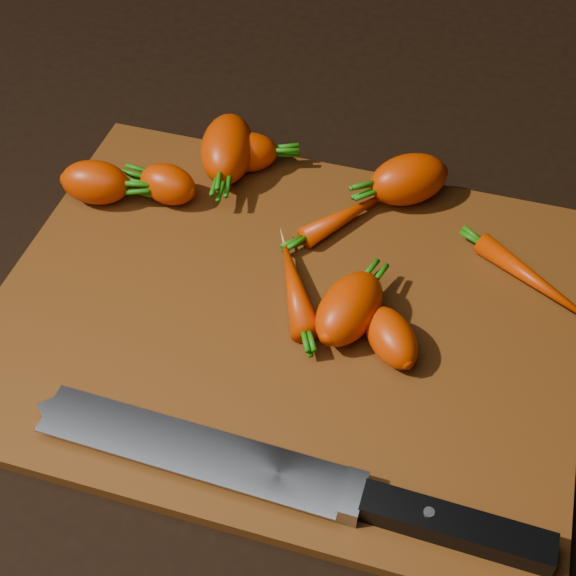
# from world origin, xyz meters

# --- Properties ---
(ground) EXTENTS (2.00, 2.00, 0.01)m
(ground) POSITION_xyz_m (0.00, 0.00, -0.01)
(ground) COLOR black
(cutting_board) EXTENTS (0.50, 0.40, 0.01)m
(cutting_board) POSITION_xyz_m (0.00, 0.00, 0.01)
(cutting_board) COLOR #5E300E
(cutting_board) RESTS_ON ground
(carrot_0) EXTENTS (0.07, 0.05, 0.04)m
(carrot_0) POSITION_xyz_m (-0.21, 0.08, 0.03)
(carrot_0) COLOR #CC3100
(carrot_0) RESTS_ON cutting_board
(carrot_1) EXTENTS (0.06, 0.05, 0.04)m
(carrot_1) POSITION_xyz_m (-0.15, 0.10, 0.03)
(carrot_1) COLOR #CC3100
(carrot_1) RESTS_ON cutting_board
(carrot_2) EXTENTS (0.07, 0.10, 0.05)m
(carrot_2) POSITION_xyz_m (-0.11, 0.16, 0.04)
(carrot_2) COLOR #CC3100
(carrot_2) RESTS_ON cutting_board
(carrot_3) EXTENTS (0.07, 0.09, 0.05)m
(carrot_3) POSITION_xyz_m (0.06, -0.00, 0.04)
(carrot_3) COLOR #CC3100
(carrot_3) RESTS_ON cutting_board
(carrot_4) EXTENTS (0.09, 0.08, 0.05)m
(carrot_4) POSITION_xyz_m (0.07, 0.17, 0.04)
(carrot_4) COLOR #CC3100
(carrot_4) RESTS_ON cutting_board
(carrot_5) EXTENTS (0.07, 0.06, 0.04)m
(carrot_5) POSITION_xyz_m (-0.09, 0.17, 0.03)
(carrot_5) COLOR #CC3100
(carrot_5) RESTS_ON cutting_board
(carrot_6) EXTENTS (0.07, 0.07, 0.04)m
(carrot_6) POSITION_xyz_m (0.10, -0.02, 0.03)
(carrot_6) COLOR #CC3100
(carrot_6) RESTS_ON cutting_board
(carrot_7) EXTENTS (0.08, 0.09, 0.02)m
(carrot_7) POSITION_xyz_m (0.03, 0.12, 0.02)
(carrot_7) COLOR #CC3100
(carrot_7) RESTS_ON cutting_board
(carrot_8) EXTENTS (0.11, 0.08, 0.02)m
(carrot_8) POSITION_xyz_m (0.20, 0.09, 0.02)
(carrot_8) COLOR #CC3100
(carrot_8) RESTS_ON cutting_board
(carrot_9) EXTENTS (0.07, 0.10, 0.03)m
(carrot_9) POSITION_xyz_m (0.00, 0.02, 0.03)
(carrot_9) COLOR #CC3100
(carrot_9) RESTS_ON cutting_board
(knife) EXTENTS (0.38, 0.05, 0.02)m
(knife) POSITION_xyz_m (-0.00, -0.16, 0.02)
(knife) COLOR gray
(knife) RESTS_ON cutting_board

